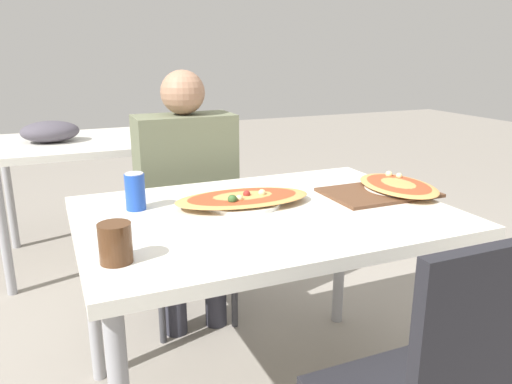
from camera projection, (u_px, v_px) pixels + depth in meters
The scene contains 9 objects.
dining_table at pixel (265, 231), 1.68m from camera, with size 1.21×0.86×0.74m.
chair_far_seated at pixel (182, 210), 2.36m from camera, with size 0.40×0.40×0.94m.
person_seated at pixel (187, 181), 2.21m from camera, with size 0.43×0.24×1.17m.
pizza_main at pixel (243, 199), 1.71m from camera, with size 0.49×0.27×0.06m.
soda_can at pixel (135, 191), 1.65m from camera, with size 0.07×0.07×0.12m.
drink_glass at pixel (115, 243), 1.24m from camera, with size 0.08×0.08×0.10m.
serving_tray at pixel (378, 192), 1.84m from camera, with size 0.40×0.26×0.01m.
pizza_second at pixel (398, 186), 1.87m from camera, with size 0.28×0.39×0.05m.
background_table at pixel (85, 149), 2.95m from camera, with size 1.10×0.80×0.86m.
Camera 1 is at (-0.65, -1.43, 1.26)m, focal length 35.00 mm.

